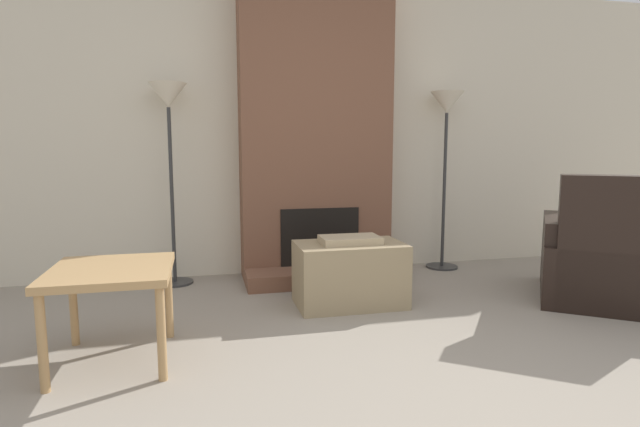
% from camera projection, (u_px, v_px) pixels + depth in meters
% --- Properties ---
extents(wall_back, '(7.81, 0.06, 2.60)m').
position_uv_depth(wall_back, '(311.00, 129.00, 4.52)').
color(wall_back, beige).
rests_on(wall_back, ground_plane).
extents(fireplace, '(1.31, 0.68, 2.60)m').
position_uv_depth(fireplace, '(316.00, 135.00, 4.32)').
color(fireplace, brown).
rests_on(fireplace, ground_plane).
extents(ottoman, '(0.77, 0.46, 0.50)m').
position_uv_depth(ottoman, '(350.00, 273.00, 3.58)').
color(ottoman, '#998460').
rests_on(ottoman, ground_plane).
extents(armchair, '(1.27, 1.28, 0.95)m').
position_uv_depth(armchair, '(608.00, 263.00, 3.63)').
color(armchair, black).
rests_on(armchair, ground_plane).
extents(side_table, '(0.60, 0.66, 0.51)m').
position_uv_depth(side_table, '(112.00, 280.00, 2.60)').
color(side_table, tan).
rests_on(side_table, ground_plane).
extents(floor_lamp_left, '(0.30, 0.30, 1.64)m').
position_uv_depth(floor_lamp_left, '(169.00, 117.00, 4.00)').
color(floor_lamp_left, '#333333').
rests_on(floor_lamp_left, ground_plane).
extents(floor_lamp_right, '(0.30, 0.30, 1.63)m').
position_uv_depth(floor_lamp_right, '(446.00, 121.00, 4.56)').
color(floor_lamp_right, '#333333').
rests_on(floor_lamp_right, ground_plane).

